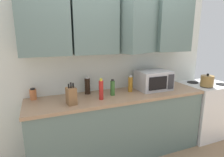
{
  "coord_description": "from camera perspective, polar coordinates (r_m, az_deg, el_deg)",
  "views": [
    {
      "loc": [
        -0.99,
        -2.48,
        1.68
      ],
      "look_at": [
        -0.09,
        -0.25,
        1.12
      ],
      "focal_mm": 29.57,
      "sensor_mm": 36.0,
      "label": 1
    }
  ],
  "objects": [
    {
      "name": "bottle_red_sauce",
      "position": [
        2.3,
        -3.37,
        -3.5
      ],
      "size": [
        0.06,
        0.06,
        0.27
      ],
      "color": "red",
      "rests_on": "counter_run"
    },
    {
      "name": "counter_run",
      "position": [
        2.69,
        2.2,
        -14.06
      ],
      "size": [
        2.42,
        0.63,
        0.9
      ],
      "color": "slate",
      "rests_on": "ground_plane"
    },
    {
      "name": "bottle_spice_jar",
      "position": [
        2.51,
        -23.21,
        -4.47
      ],
      "size": [
        0.08,
        0.08,
        0.14
      ],
      "color": "#BC6638",
      "rests_on": "counter_run"
    },
    {
      "name": "kettle",
      "position": [
        3.22,
        27.33,
        -0.66
      ],
      "size": [
        0.19,
        0.19,
        0.2
      ],
      "color": "olive",
      "rests_on": "stove_range"
    },
    {
      "name": "bottle_green_oil",
      "position": [
        2.45,
        0.18,
        -2.9
      ],
      "size": [
        0.06,
        0.06,
        0.22
      ],
      "color": "#386B2D",
      "rests_on": "counter_run"
    },
    {
      "name": "bottle_amber_vinegar",
      "position": [
        2.63,
        5.71,
        -1.71
      ],
      "size": [
        0.06,
        0.06,
        0.24
      ],
      "color": "#AD701E",
      "rests_on": "counter_run"
    },
    {
      "name": "knife_block",
      "position": [
        2.19,
        -12.47,
        -5.27
      ],
      "size": [
        0.12,
        0.14,
        0.27
      ],
      "color": "brown",
      "rests_on": "counter_run"
    },
    {
      "name": "stove_range",
      "position": [
        3.59,
        26.52,
        -8.38
      ],
      "size": [
        0.76,
        0.64,
        0.91
      ],
      "color": "silver",
      "rests_on": "ground_plane"
    },
    {
      "name": "microwave",
      "position": [
        2.8,
        12.67,
        -0.48
      ],
      "size": [
        0.48,
        0.37,
        0.28
      ],
      "color": "#B7B7BC",
      "rests_on": "counter_run"
    },
    {
      "name": "bottle_soy_dark",
      "position": [
        2.54,
        -7.61,
        -2.27
      ],
      "size": [
        0.07,
        0.07,
        0.24
      ],
      "color": "black",
      "rests_on": "counter_run"
    },
    {
      "name": "wall_back_with_cabinets",
      "position": [
        2.61,
        0.33,
        10.79
      ],
      "size": [
        3.29,
        0.53,
        2.6
      ],
      "color": "silver",
      "rests_on": "ground_plane"
    }
  ]
}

